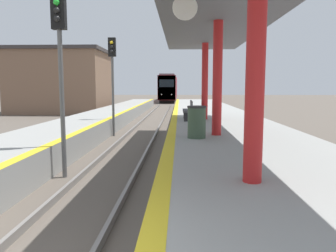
% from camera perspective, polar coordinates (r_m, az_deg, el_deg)
% --- Properties ---
extents(train, '(2.62, 20.17, 4.39)m').
position_cam_1_polar(train, '(57.40, 0.16, 6.60)').
color(train, black).
rests_on(train, ground).
extents(signal_near, '(0.36, 0.31, 4.82)m').
position_cam_1_polar(signal_near, '(9.16, -18.30, 12.16)').
color(signal_near, '#595959').
rests_on(signal_near, ground).
extents(signal_mid, '(0.36, 0.31, 4.82)m').
position_cam_1_polar(signal_mid, '(16.48, -9.66, 9.87)').
color(signal_mid, '#595959').
rests_on(signal_mid, ground).
extents(station_canopy, '(3.70, 16.18, 3.88)m').
position_cam_1_polar(station_canopy, '(11.03, 8.76, 17.43)').
color(station_canopy, red).
rests_on(station_canopy, platform_right).
extents(trash_bin, '(0.59, 0.59, 1.00)m').
position_cam_1_polar(trash_bin, '(10.16, 5.03, 0.71)').
color(trash_bin, '#384C38').
rests_on(trash_bin, platform_right).
extents(bench, '(0.44, 1.97, 0.92)m').
position_cam_1_polar(bench, '(15.84, 3.64, 2.88)').
color(bench, '#4C4C51').
rests_on(bench, platform_right).
extents(station_building, '(8.73, 7.06, 5.96)m').
position_cam_1_polar(station_building, '(33.07, -18.09, 7.43)').
color(station_building, brown).
rests_on(station_building, ground).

